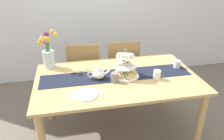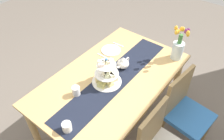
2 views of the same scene
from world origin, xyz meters
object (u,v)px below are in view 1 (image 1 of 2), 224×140
at_px(chair_left, 85,70).
at_px(cream_jug, 177,64).
at_px(fork_left, 70,96).
at_px(teapot, 98,74).
at_px(tulip_vase, 48,55).
at_px(chair_right, 122,67).
at_px(dining_table, 117,85).
at_px(mug_grey, 115,77).
at_px(dinner_plate_left, 86,94).
at_px(mug_white_text, 157,75).
at_px(tiered_cake_stand, 125,68).
at_px(knife_left, 101,93).

relative_size(chair_left, cream_jug, 10.71).
bearing_deg(fork_left, teapot, 43.24).
distance_m(tulip_vase, cream_jug, 1.46).
distance_m(chair_right, teapot, 0.90).
height_order(chair_right, teapot, chair_right).
bearing_deg(dining_table, mug_grey, -115.67).
distance_m(chair_right, cream_jug, 0.85).
bearing_deg(fork_left, mug_grey, 22.46).
bearing_deg(fork_left, dinner_plate_left, 0.00).
bearing_deg(mug_white_text, cream_jug, 33.28).
distance_m(chair_left, cream_jug, 1.23).
bearing_deg(teapot, chair_right, 59.31).
xyz_separation_m(tulip_vase, mug_grey, (0.66, -0.48, -0.10)).
height_order(tiered_cake_stand, tulip_vase, tulip_vase).
height_order(cream_jug, fork_left, cream_jug).
bearing_deg(chair_right, mug_grey, -108.86).
bearing_deg(knife_left, teapot, 86.97).
xyz_separation_m(tiered_cake_stand, tulip_vase, (-0.79, 0.38, 0.06)).
bearing_deg(mug_grey, dinner_plate_left, -148.77).
xyz_separation_m(dinner_plate_left, fork_left, (-0.15, 0.00, -0.00)).
distance_m(knife_left, mug_white_text, 0.63).
height_order(tiered_cake_stand, fork_left, tiered_cake_stand).
distance_m(dining_table, tulip_vase, 0.84).
bearing_deg(dining_table, cream_jug, 7.09).
height_order(teapot, fork_left, teapot).
xyz_separation_m(dining_table, fork_left, (-0.50, -0.29, 0.10)).
relative_size(cream_jug, dinner_plate_left, 0.37).
bearing_deg(chair_right, tulip_vase, -159.58).
relative_size(chair_right, mug_grey, 9.58).
relative_size(teapot, dinner_plate_left, 1.04).
height_order(teapot, mug_white_text, teapot).
bearing_deg(cream_jug, chair_left, 147.50).
bearing_deg(tulip_vase, teapot, -37.08).
xyz_separation_m(chair_right, mug_grey, (-0.28, -0.83, 0.30)).
bearing_deg(fork_left, cream_jug, 17.12).
bearing_deg(chair_right, dining_table, -107.89).
height_order(chair_right, fork_left, chair_right).
bearing_deg(chair_left, mug_grey, -73.81).
distance_m(cream_jug, mug_white_text, 0.39).
xyz_separation_m(dining_table, cream_jug, (0.72, 0.09, 0.14)).
bearing_deg(dining_table, tiered_cake_stand, 0.97).
bearing_deg(fork_left, tiered_cake_stand, 26.10).
height_order(teapot, dinner_plate_left, teapot).
relative_size(dining_table, knife_left, 9.94).
relative_size(fork_left, mug_grey, 1.58).
distance_m(chair_left, mug_white_text, 1.13).
bearing_deg(knife_left, chair_right, 66.20).
bearing_deg(tulip_vase, fork_left, -73.37).
bearing_deg(teapot, dinner_plate_left, -119.17).
bearing_deg(dining_table, chair_left, 111.52).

